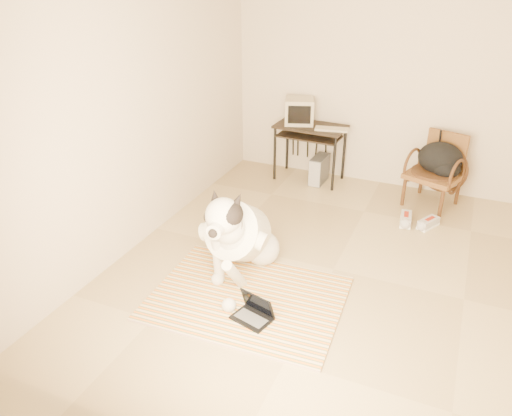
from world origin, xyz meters
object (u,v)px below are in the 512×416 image
Objects in this scene: backpack at (441,160)px; computer_desk at (310,134)px; pc_tower at (319,170)px; rattan_chair at (436,170)px; dog at (239,235)px; crt_monitor at (299,111)px; laptop at (254,312)px.

computer_desk is at bearing 176.67° from backpack.
computer_desk reaches higher than pc_tower.
dog is at bearing -123.77° from rattan_chair.
pc_tower is at bearing 177.76° from rattan_chair.
dog is at bearing -83.69° from crt_monitor.
dog reaches higher than pc_tower.
pc_tower is 0.46× the size of rattan_chair.
backpack is at bearing 55.62° from dog.
laptop is 0.42× the size of rattan_chair.
computer_desk is at bearing 166.14° from pc_tower.
dog reaches higher than backpack.
crt_monitor reaches higher than computer_desk.
pc_tower is at bearing -13.86° from computer_desk.
computer_desk reaches higher than laptop.
backpack is (1.13, 2.84, 0.49)m from laptop.
crt_monitor is at bearing 165.31° from computer_desk.
dog is 2.32m from pc_tower.
pc_tower is 1.46m from rattan_chair.
laptop is at bearing -55.10° from dog.
dog is 3.77× the size of laptop.
pc_tower is 1.52m from backpack.
rattan_chair is (1.77, -0.14, -0.47)m from crt_monitor.
dog is 1.48× the size of computer_desk.
laptop is at bearing -111.02° from rattan_chair.
pc_tower is at bearing -14.29° from crt_monitor.
laptop is at bearing -111.64° from backpack.
rattan_chair is at bearing -3.43° from computer_desk.
laptop is at bearing -83.25° from pc_tower.
dog reaches higher than laptop.
crt_monitor reaches higher than pc_tower.
rattan_chair is (1.09, 2.84, 0.35)m from laptop.
crt_monitor is at bearing 165.71° from pc_tower.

